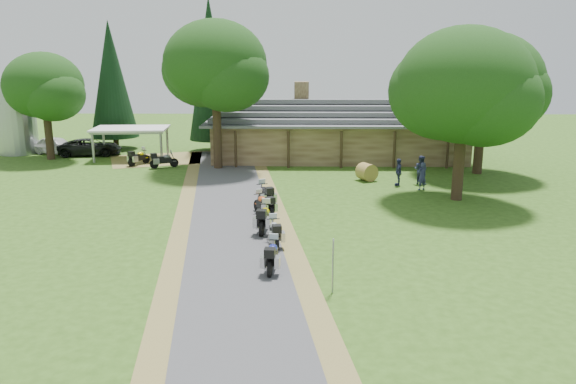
{
  "coord_description": "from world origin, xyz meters",
  "views": [
    {
      "loc": [
        2.71,
        -22.44,
        8.33
      ],
      "look_at": [
        2.22,
        5.13,
        1.6
      ],
      "focal_mm": 35.0,
      "sensor_mm": 36.0,
      "label": 1
    }
  ],
  "objects_px": {
    "carport": "(132,143)",
    "hay_bale": "(367,172)",
    "silo": "(15,115)",
    "motorcycle_row_e": "(265,194)",
    "car_white_sedan": "(56,143)",
    "motorcycle_carport_b": "(164,159)",
    "car_dark_suv": "(90,143)",
    "motorcycle_row_d": "(264,203)",
    "motorcycle_row_c": "(264,216)",
    "lodge": "(338,128)",
    "motorcycle_carport_a": "(139,157)",
    "motorcycle_row_a": "(272,254)",
    "motorcycle_row_b": "(275,231)"
  },
  "relations": [
    {
      "from": "car_dark_suv",
      "to": "motorcycle_row_b",
      "type": "distance_m",
      "value": 28.44
    },
    {
      "from": "motorcycle_row_d",
      "to": "hay_bale",
      "type": "relative_size",
      "value": 1.63
    },
    {
      "from": "silo",
      "to": "hay_bale",
      "type": "relative_size",
      "value": 5.71
    },
    {
      "from": "carport",
      "to": "hay_bale",
      "type": "bearing_deg",
      "value": -28.3
    },
    {
      "from": "carport",
      "to": "motorcycle_carport_a",
      "type": "relative_size",
      "value": 3.06
    },
    {
      "from": "car_dark_suv",
      "to": "motorcycle_row_d",
      "type": "xyz_separation_m",
      "value": [
        15.94,
        -18.24,
        -0.42
      ]
    },
    {
      "from": "car_white_sedan",
      "to": "motorcycle_carport_b",
      "type": "xyz_separation_m",
      "value": [
        10.72,
        -5.85,
        -0.29
      ]
    },
    {
      "from": "lodge",
      "to": "silo",
      "type": "height_order",
      "value": "silo"
    },
    {
      "from": "car_white_sedan",
      "to": "car_dark_suv",
      "type": "bearing_deg",
      "value": -76.89
    },
    {
      "from": "motorcycle_carport_b",
      "to": "hay_bale",
      "type": "xyz_separation_m",
      "value": [
        14.88,
        -4.21,
        -0.07
      ]
    },
    {
      "from": "silo",
      "to": "motorcycle_row_e",
      "type": "height_order",
      "value": "silo"
    },
    {
      "from": "car_white_sedan",
      "to": "motorcycle_carport_a",
      "type": "relative_size",
      "value": 2.93
    },
    {
      "from": "car_white_sedan",
      "to": "motorcycle_carport_a",
      "type": "xyz_separation_m",
      "value": [
        8.49,
        -4.77,
        -0.28
      ]
    },
    {
      "from": "car_dark_suv",
      "to": "motorcycle_carport_b",
      "type": "distance_m",
      "value": 9.27
    },
    {
      "from": "motorcycle_carport_b",
      "to": "motorcycle_carport_a",
      "type": "bearing_deg",
      "value": 127.71
    },
    {
      "from": "silo",
      "to": "motorcycle_row_d",
      "type": "distance_m",
      "value": 29.65
    },
    {
      "from": "motorcycle_row_b",
      "to": "hay_bale",
      "type": "distance_m",
      "value": 14.64
    },
    {
      "from": "motorcycle_row_e",
      "to": "car_white_sedan",
      "type": "bearing_deg",
      "value": 28.18
    },
    {
      "from": "lodge",
      "to": "car_dark_suv",
      "type": "xyz_separation_m",
      "value": [
        -21.03,
        0.66,
        -1.37
      ]
    },
    {
      "from": "motorcycle_carport_a",
      "to": "motorcycle_carport_b",
      "type": "distance_m",
      "value": 2.48
    },
    {
      "from": "motorcycle_row_c",
      "to": "motorcycle_carport_b",
      "type": "relative_size",
      "value": 1.11
    },
    {
      "from": "silo",
      "to": "car_white_sedan",
      "type": "relative_size",
      "value": 1.18
    },
    {
      "from": "car_dark_suv",
      "to": "motorcycle_carport_a",
      "type": "height_order",
      "value": "car_dark_suv"
    },
    {
      "from": "silo",
      "to": "motorcycle_row_e",
      "type": "relative_size",
      "value": 3.24
    },
    {
      "from": "carport",
      "to": "motorcycle_row_b",
      "type": "height_order",
      "value": "carport"
    },
    {
      "from": "carport",
      "to": "motorcycle_row_a",
      "type": "height_order",
      "value": "carport"
    },
    {
      "from": "car_dark_suv",
      "to": "hay_bale",
      "type": "height_order",
      "value": "car_dark_suv"
    },
    {
      "from": "silo",
      "to": "motorcycle_row_b",
      "type": "height_order",
      "value": "silo"
    },
    {
      "from": "motorcycle_row_d",
      "to": "hay_bale",
      "type": "xyz_separation_m",
      "value": [
        6.51,
        8.71,
        -0.07
      ]
    },
    {
      "from": "motorcycle_row_e",
      "to": "silo",
      "type": "bearing_deg",
      "value": 32.3
    },
    {
      "from": "motorcycle_row_b",
      "to": "silo",
      "type": "bearing_deg",
      "value": 34.73
    },
    {
      "from": "carport",
      "to": "motorcycle_carport_b",
      "type": "xyz_separation_m",
      "value": [
        3.55,
        -3.82,
        -0.63
      ]
    },
    {
      "from": "carport",
      "to": "motorcycle_row_b",
      "type": "bearing_deg",
      "value": -64.2
    },
    {
      "from": "car_white_sedan",
      "to": "carport",
      "type": "bearing_deg",
      "value": -83.08
    },
    {
      "from": "silo",
      "to": "motorcycle_carport_b",
      "type": "xyz_separation_m",
      "value": [
        14.15,
        -6.18,
        -2.71
      ]
    },
    {
      "from": "motorcycle_row_b",
      "to": "motorcycle_row_d",
      "type": "relative_size",
      "value": 0.98
    },
    {
      "from": "lodge",
      "to": "hay_bale",
      "type": "bearing_deg",
      "value": -80.9
    },
    {
      "from": "car_white_sedan",
      "to": "car_dark_suv",
      "type": "distance_m",
      "value": 3.19
    },
    {
      "from": "motorcycle_row_e",
      "to": "carport",
      "type": "bearing_deg",
      "value": 18.39
    },
    {
      "from": "car_white_sedan",
      "to": "car_dark_suv",
      "type": "height_order",
      "value": "car_dark_suv"
    },
    {
      "from": "hay_bale",
      "to": "lodge",
      "type": "bearing_deg",
      "value": 99.1
    },
    {
      "from": "silo",
      "to": "motorcycle_row_b",
      "type": "relative_size",
      "value": 3.57
    },
    {
      "from": "motorcycle_row_d",
      "to": "motorcycle_row_e",
      "type": "bearing_deg",
      "value": -29.54
    },
    {
      "from": "silo",
      "to": "motorcycle_row_c",
      "type": "bearing_deg",
      "value": -43.91
    },
    {
      "from": "car_white_sedan",
      "to": "motorcycle_row_d",
      "type": "height_order",
      "value": "car_white_sedan"
    },
    {
      "from": "motorcycle_row_c",
      "to": "carport",
      "type": "bearing_deg",
      "value": 37.48
    },
    {
      "from": "motorcycle_row_a",
      "to": "motorcycle_row_c",
      "type": "distance_m",
      "value": 5.12
    },
    {
      "from": "motorcycle_row_d",
      "to": "motorcycle_row_e",
      "type": "distance_m",
      "value": 1.9
    },
    {
      "from": "carport",
      "to": "car_dark_suv",
      "type": "xyz_separation_m",
      "value": [
        -4.03,
        1.5,
        -0.21
      ]
    },
    {
      "from": "lodge",
      "to": "motorcycle_row_c",
      "type": "bearing_deg",
      "value": -103.53
    }
  ]
}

